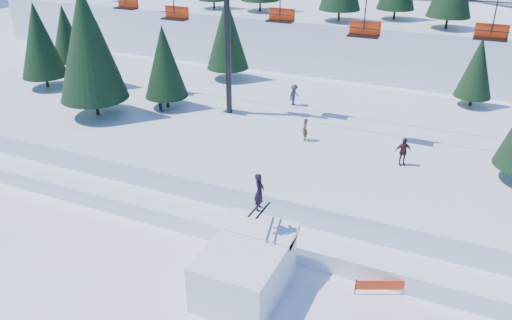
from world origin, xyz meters
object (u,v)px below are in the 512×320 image
at_px(jump_kicker, 245,269).
at_px(chairlift, 360,38).
at_px(banner_far, 441,290).
at_px(banner_near, 384,285).

xyz_separation_m(jump_kicker, chairlift, (0.94, 16.03, 7.94)).
height_order(chairlift, banner_far, chairlift).
bearing_deg(chairlift, jump_kicker, -93.35).
distance_m(jump_kicker, banner_near, 6.83).
relative_size(jump_kicker, chairlift, 0.13).
bearing_deg(banner_far, jump_kicker, -158.98).
xyz_separation_m(banner_near, banner_far, (2.53, 0.77, 0.00)).
relative_size(jump_kicker, banner_near, 2.24).
distance_m(jump_kicker, chairlift, 17.91).
height_order(jump_kicker, chairlift, chairlift).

